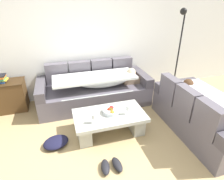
{
  "coord_description": "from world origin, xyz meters",
  "views": [
    {
      "loc": [
        -0.49,
        -1.97,
        2.16
      ],
      "look_at": [
        0.41,
        1.08,
        0.55
      ],
      "focal_mm": 29.79,
      "sensor_mm": 36.0,
      "label": 1
    }
  ],
  "objects_px": {
    "couch_near_window": "(201,114)",
    "wine_glass_near_left": "(94,117)",
    "fruit_bowl": "(111,111)",
    "pair_of_shoes": "(111,166)",
    "wine_glass_near_right": "(128,108)",
    "crumpled_garment": "(56,142)",
    "floor_lamp": "(179,47)",
    "side_cabinet": "(8,96)",
    "open_magazine": "(123,108)",
    "couch_along_wall": "(96,89)",
    "book_stack_on_cabinet": "(2,79)",
    "coffee_table": "(110,121)"
  },
  "relations": [
    {
      "from": "fruit_bowl",
      "to": "book_stack_on_cabinet",
      "type": "height_order",
      "value": "book_stack_on_cabinet"
    },
    {
      "from": "wine_glass_near_right",
      "to": "book_stack_on_cabinet",
      "type": "distance_m",
      "value": 2.54
    },
    {
      "from": "couch_along_wall",
      "to": "open_magazine",
      "type": "relative_size",
      "value": 8.39
    },
    {
      "from": "coffee_table",
      "to": "floor_lamp",
      "type": "xyz_separation_m",
      "value": [
        1.95,
        1.08,
        0.88
      ]
    },
    {
      "from": "couch_along_wall",
      "to": "pair_of_shoes",
      "type": "relative_size",
      "value": 7.28
    },
    {
      "from": "book_stack_on_cabinet",
      "to": "fruit_bowl",
      "type": "bearing_deg",
      "value": -34.57
    },
    {
      "from": "wine_glass_near_right",
      "to": "book_stack_on_cabinet",
      "type": "height_order",
      "value": "book_stack_on_cabinet"
    },
    {
      "from": "pair_of_shoes",
      "to": "crumpled_garment",
      "type": "height_order",
      "value": "crumpled_garment"
    },
    {
      "from": "open_magazine",
      "to": "crumpled_garment",
      "type": "relative_size",
      "value": 0.7
    },
    {
      "from": "couch_along_wall",
      "to": "side_cabinet",
      "type": "distance_m",
      "value": 1.82
    },
    {
      "from": "coffee_table",
      "to": "wine_glass_near_right",
      "type": "relative_size",
      "value": 7.23
    },
    {
      "from": "couch_near_window",
      "to": "wine_glass_near_right",
      "type": "distance_m",
      "value": 1.28
    },
    {
      "from": "book_stack_on_cabinet",
      "to": "open_magazine",
      "type": "bearing_deg",
      "value": -29.42
    },
    {
      "from": "couch_along_wall",
      "to": "coffee_table",
      "type": "bearing_deg",
      "value": -90.07
    },
    {
      "from": "coffee_table",
      "to": "crumpled_garment",
      "type": "distance_m",
      "value": 0.94
    },
    {
      "from": "couch_along_wall",
      "to": "wine_glass_near_left",
      "type": "height_order",
      "value": "couch_along_wall"
    },
    {
      "from": "open_magazine",
      "to": "side_cabinet",
      "type": "bearing_deg",
      "value": 154.66
    },
    {
      "from": "wine_glass_near_left",
      "to": "open_magazine",
      "type": "height_order",
      "value": "wine_glass_near_left"
    },
    {
      "from": "coffee_table",
      "to": "wine_glass_near_right",
      "type": "distance_m",
      "value": 0.4
    },
    {
      "from": "open_magazine",
      "to": "book_stack_on_cabinet",
      "type": "xyz_separation_m",
      "value": [
        -2.1,
        1.18,
        0.33
      ]
    },
    {
      "from": "open_magazine",
      "to": "wine_glass_near_right",
      "type": "bearing_deg",
      "value": -80.97
    },
    {
      "from": "wine_glass_near_right",
      "to": "couch_along_wall",
      "type": "bearing_deg",
      "value": 103.96
    },
    {
      "from": "fruit_bowl",
      "to": "pair_of_shoes",
      "type": "xyz_separation_m",
      "value": [
        -0.23,
        -0.78,
        -0.38
      ]
    },
    {
      "from": "coffee_table",
      "to": "floor_lamp",
      "type": "bearing_deg",
      "value": 28.9
    },
    {
      "from": "couch_along_wall",
      "to": "couch_near_window",
      "type": "height_order",
      "value": "same"
    },
    {
      "from": "coffee_table",
      "to": "open_magazine",
      "type": "distance_m",
      "value": 0.33
    },
    {
      "from": "couch_along_wall",
      "to": "fruit_bowl",
      "type": "xyz_separation_m",
      "value": [
        0.03,
        -1.05,
        0.09
      ]
    },
    {
      "from": "open_magazine",
      "to": "floor_lamp",
      "type": "xyz_separation_m",
      "value": [
        1.67,
        0.96,
        0.73
      ]
    },
    {
      "from": "couch_along_wall",
      "to": "side_cabinet",
      "type": "height_order",
      "value": "couch_along_wall"
    },
    {
      "from": "wine_glass_near_left",
      "to": "couch_near_window",
      "type": "bearing_deg",
      "value": -7.19
    },
    {
      "from": "crumpled_garment",
      "to": "book_stack_on_cabinet",
      "type": "bearing_deg",
      "value": 123.41
    },
    {
      "from": "couch_near_window",
      "to": "side_cabinet",
      "type": "height_order",
      "value": "couch_near_window"
    },
    {
      "from": "coffee_table",
      "to": "pair_of_shoes",
      "type": "bearing_deg",
      "value": -104.35
    },
    {
      "from": "open_magazine",
      "to": "side_cabinet",
      "type": "xyz_separation_m",
      "value": [
        -2.08,
        1.18,
        -0.06
      ]
    },
    {
      "from": "fruit_bowl",
      "to": "book_stack_on_cabinet",
      "type": "distance_m",
      "value": 2.27
    },
    {
      "from": "floor_lamp",
      "to": "book_stack_on_cabinet",
      "type": "bearing_deg",
      "value": 176.59
    },
    {
      "from": "floor_lamp",
      "to": "crumpled_garment",
      "type": "distance_m",
      "value": 3.27
    },
    {
      "from": "fruit_bowl",
      "to": "couch_near_window",
      "type": "bearing_deg",
      "value": -15.71
    },
    {
      "from": "wine_glass_near_left",
      "to": "pair_of_shoes",
      "type": "relative_size",
      "value": 0.51
    },
    {
      "from": "fruit_bowl",
      "to": "wine_glass_near_left",
      "type": "relative_size",
      "value": 1.69
    },
    {
      "from": "floor_lamp",
      "to": "side_cabinet",
      "type": "bearing_deg",
      "value": 176.6
    },
    {
      "from": "coffee_table",
      "to": "crumpled_garment",
      "type": "height_order",
      "value": "coffee_table"
    },
    {
      "from": "side_cabinet",
      "to": "pair_of_shoes",
      "type": "bearing_deg",
      "value": -51.98
    },
    {
      "from": "fruit_bowl",
      "to": "open_magazine",
      "type": "bearing_deg",
      "value": 21.55
    },
    {
      "from": "wine_glass_near_right",
      "to": "book_stack_on_cabinet",
      "type": "xyz_separation_m",
      "value": [
        -2.12,
        1.39,
        0.22
      ]
    },
    {
      "from": "fruit_bowl",
      "to": "floor_lamp",
      "type": "height_order",
      "value": "floor_lamp"
    },
    {
      "from": "couch_along_wall",
      "to": "book_stack_on_cabinet",
      "type": "distance_m",
      "value": 1.88
    },
    {
      "from": "couch_near_window",
      "to": "wine_glass_near_left",
      "type": "height_order",
      "value": "couch_near_window"
    },
    {
      "from": "wine_glass_near_right",
      "to": "crumpled_garment",
      "type": "xyz_separation_m",
      "value": [
        -1.21,
        0.02,
        -0.44
      ]
    },
    {
      "from": "fruit_bowl",
      "to": "side_cabinet",
      "type": "relative_size",
      "value": 0.39
    }
  ]
}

